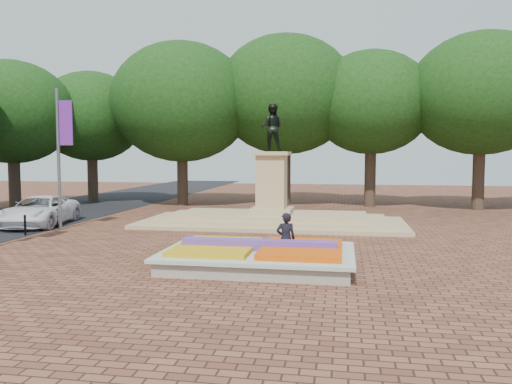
% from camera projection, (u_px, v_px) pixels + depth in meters
% --- Properties ---
extents(ground, '(90.00, 90.00, 0.00)m').
position_uv_depth(ground, '(241.00, 254.00, 18.83)').
color(ground, brown).
rests_on(ground, ground).
extents(flower_bed, '(6.30, 4.30, 0.91)m').
position_uv_depth(flower_bed, '(259.00, 255.00, 16.66)').
color(flower_bed, gray).
rests_on(flower_bed, ground).
extents(monument, '(14.00, 6.00, 6.40)m').
position_uv_depth(monument, '(272.00, 208.00, 26.62)').
color(monument, tan).
rests_on(monument, ground).
extents(tree_row_back, '(44.80, 8.80, 10.43)m').
position_uv_depth(tree_row_back, '(324.00, 113.00, 35.60)').
color(tree_row_back, '#38261E').
rests_on(tree_row_back, ground).
extents(van, '(3.51, 5.97, 1.56)m').
position_uv_depth(van, '(40.00, 211.00, 26.26)').
color(van, white).
rests_on(van, ground).
extents(pedestrian, '(0.73, 0.56, 1.80)m').
position_uv_depth(pedestrian, '(286.00, 239.00, 16.84)').
color(pedestrian, black).
rests_on(pedestrian, ground).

